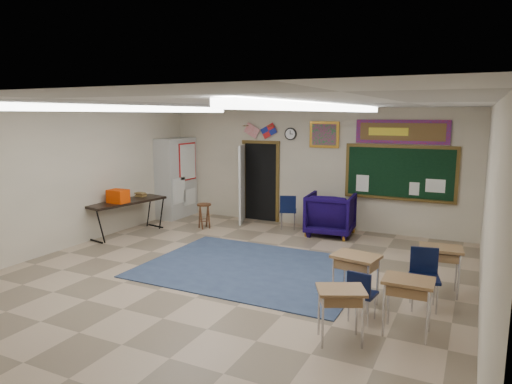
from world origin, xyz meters
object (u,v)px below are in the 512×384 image
at_px(student_desk_front_left, 355,277).
at_px(student_desk_front_right, 440,268).
at_px(folding_table, 126,216).
at_px(wooden_stool, 204,216).
at_px(wingback_armchair, 331,214).

height_order(student_desk_front_left, student_desk_front_right, student_desk_front_left).
distance_m(student_desk_front_right, folding_table, 7.09).
relative_size(student_desk_front_left, folding_table, 0.38).
bearing_deg(folding_table, student_desk_front_left, -4.71).
bearing_deg(student_desk_front_right, wooden_stool, 153.68).
xyz_separation_m(wingback_armchair, student_desk_front_left, (1.55, -3.82, -0.06)).
xyz_separation_m(student_desk_front_right, folding_table, (-7.05, 0.67, 0.01)).
distance_m(folding_table, wooden_stool, 1.89).
height_order(wingback_armchair, student_desk_front_left, wingback_armchair).
bearing_deg(folding_table, wooden_stool, 54.85).
bearing_deg(wingback_armchair, folding_table, 20.46).
bearing_deg(wooden_stool, student_desk_front_right, -19.12).
relative_size(student_desk_front_right, folding_table, 0.38).
height_order(wingback_armchair, folding_table, folding_table).
relative_size(student_desk_front_right, wooden_stool, 1.23).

